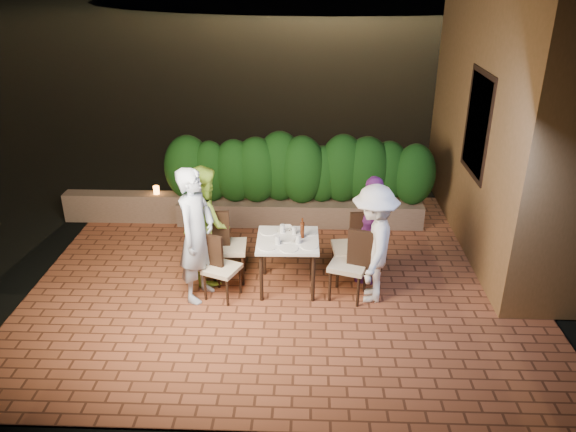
{
  "coord_description": "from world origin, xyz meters",
  "views": [
    {
      "loc": [
        0.31,
        -6.58,
        4.2
      ],
      "look_at": [
        0.07,
        0.26,
        1.05
      ],
      "focal_mm": 35.0,
      "sensor_mm": 36.0,
      "label": 1
    }
  ],
  "objects_px": {
    "dining_table": "(288,263)",
    "beer_bottle": "(302,228)",
    "chair_left_front": "(222,267)",
    "diner_green": "(206,223)",
    "parapet_lamp": "(156,190)",
    "diner_white": "(374,244)",
    "bowl": "(286,228)",
    "chair_left_back": "(229,245)",
    "chair_right_back": "(350,247)",
    "diner_blue": "(196,235)",
    "chair_right_front": "(349,263)",
    "diner_purple": "(373,229)"
  },
  "relations": [
    {
      "from": "beer_bottle",
      "to": "diner_white",
      "type": "relative_size",
      "value": 0.18
    },
    {
      "from": "chair_right_front",
      "to": "diner_purple",
      "type": "bearing_deg",
      "value": -107.95
    },
    {
      "from": "diner_purple",
      "to": "chair_left_back",
      "type": "bearing_deg",
      "value": -65.87
    },
    {
      "from": "chair_left_front",
      "to": "diner_white",
      "type": "relative_size",
      "value": 0.56
    },
    {
      "from": "chair_right_front",
      "to": "parapet_lamp",
      "type": "xyz_separation_m",
      "value": [
        -3.16,
        2.34,
        0.06
      ]
    },
    {
      "from": "diner_green",
      "to": "parapet_lamp",
      "type": "height_order",
      "value": "diner_green"
    },
    {
      "from": "diner_green",
      "to": "parapet_lamp",
      "type": "xyz_separation_m",
      "value": [
        -1.19,
        1.86,
        -0.27
      ]
    },
    {
      "from": "diner_blue",
      "to": "diner_white",
      "type": "distance_m",
      "value": 2.31
    },
    {
      "from": "chair_left_front",
      "to": "diner_blue",
      "type": "bearing_deg",
      "value": -158.97
    },
    {
      "from": "dining_table",
      "to": "beer_bottle",
      "type": "height_order",
      "value": "beer_bottle"
    },
    {
      "from": "beer_bottle",
      "to": "diner_blue",
      "type": "relative_size",
      "value": 0.16
    },
    {
      "from": "bowl",
      "to": "diner_white",
      "type": "bearing_deg",
      "value": -24.47
    },
    {
      "from": "chair_left_front",
      "to": "diner_green",
      "type": "bearing_deg",
      "value": 140.97
    },
    {
      "from": "diner_green",
      "to": "dining_table",
      "type": "bearing_deg",
      "value": -126.74
    },
    {
      "from": "diner_purple",
      "to": "parapet_lamp",
      "type": "xyz_separation_m",
      "value": [
        -3.51,
        1.87,
        -0.22
      ]
    },
    {
      "from": "bowl",
      "to": "diner_green",
      "type": "height_order",
      "value": "diner_green"
    },
    {
      "from": "dining_table",
      "to": "diner_purple",
      "type": "height_order",
      "value": "diner_purple"
    },
    {
      "from": "diner_blue",
      "to": "diner_green",
      "type": "height_order",
      "value": "diner_blue"
    },
    {
      "from": "dining_table",
      "to": "chair_right_back",
      "type": "height_order",
      "value": "chair_right_back"
    },
    {
      "from": "dining_table",
      "to": "bowl",
      "type": "xyz_separation_m",
      "value": [
        -0.03,
        0.3,
        0.4
      ]
    },
    {
      "from": "diner_green",
      "to": "parapet_lamp",
      "type": "relative_size",
      "value": 11.99
    },
    {
      "from": "diner_white",
      "to": "diner_purple",
      "type": "height_order",
      "value": "diner_white"
    },
    {
      "from": "chair_right_back",
      "to": "beer_bottle",
      "type": "bearing_deg",
      "value": 9.1
    },
    {
      "from": "diner_blue",
      "to": "diner_white",
      "type": "height_order",
      "value": "diner_blue"
    },
    {
      "from": "chair_right_front",
      "to": "chair_left_front",
      "type": "bearing_deg",
      "value": 20.7
    },
    {
      "from": "chair_left_front",
      "to": "chair_right_front",
      "type": "relative_size",
      "value": 0.89
    },
    {
      "from": "diner_purple",
      "to": "chair_right_front",
      "type": "bearing_deg",
      "value": -13.51
    },
    {
      "from": "diner_blue",
      "to": "diner_white",
      "type": "relative_size",
      "value": 1.14
    },
    {
      "from": "chair_right_back",
      "to": "diner_white",
      "type": "distance_m",
      "value": 0.6
    },
    {
      "from": "chair_left_front",
      "to": "parapet_lamp",
      "type": "height_order",
      "value": "chair_left_front"
    },
    {
      "from": "diner_purple",
      "to": "dining_table",
      "type": "bearing_deg",
      "value": -54.22
    },
    {
      "from": "diner_green",
      "to": "chair_left_front",
      "type": "bearing_deg",
      "value": -175.49
    },
    {
      "from": "diner_green",
      "to": "diner_white",
      "type": "xyz_separation_m",
      "value": [
        2.29,
        -0.5,
        -0.03
      ]
    },
    {
      "from": "dining_table",
      "to": "chair_left_front",
      "type": "height_order",
      "value": "chair_left_front"
    },
    {
      "from": "chair_right_front",
      "to": "diner_purple",
      "type": "relative_size",
      "value": 0.65
    },
    {
      "from": "dining_table",
      "to": "chair_left_back",
      "type": "distance_m",
      "value": 0.88
    },
    {
      "from": "chair_right_back",
      "to": "diner_blue",
      "type": "relative_size",
      "value": 0.57
    },
    {
      "from": "chair_left_back",
      "to": "chair_right_back",
      "type": "relative_size",
      "value": 1.0
    },
    {
      "from": "chair_left_front",
      "to": "chair_left_back",
      "type": "height_order",
      "value": "chair_left_back"
    },
    {
      "from": "beer_bottle",
      "to": "parapet_lamp",
      "type": "bearing_deg",
      "value": 140.73
    },
    {
      "from": "chair_left_back",
      "to": "parapet_lamp",
      "type": "xyz_separation_m",
      "value": [
        -1.51,
        1.91,
        0.05
      ]
    },
    {
      "from": "beer_bottle",
      "to": "chair_right_back",
      "type": "relative_size",
      "value": 0.27
    },
    {
      "from": "diner_green",
      "to": "chair_left_back",
      "type": "bearing_deg",
      "value": -122.96
    },
    {
      "from": "chair_right_back",
      "to": "diner_green",
      "type": "xyz_separation_m",
      "value": [
        -2.03,
        0.04,
        0.31
      ]
    },
    {
      "from": "dining_table",
      "to": "diner_green",
      "type": "xyz_separation_m",
      "value": [
        -1.16,
        0.28,
        0.46
      ]
    },
    {
      "from": "chair_right_front",
      "to": "diner_white",
      "type": "xyz_separation_m",
      "value": [
        0.31,
        -0.02,
        0.3
      ]
    },
    {
      "from": "bowl",
      "to": "chair_left_front",
      "type": "height_order",
      "value": "chair_left_front"
    },
    {
      "from": "chair_left_back",
      "to": "chair_right_front",
      "type": "bearing_deg",
      "value": -17.51
    },
    {
      "from": "diner_blue",
      "to": "diner_purple",
      "type": "relative_size",
      "value": 1.17
    },
    {
      "from": "dining_table",
      "to": "chair_left_front",
      "type": "xyz_separation_m",
      "value": [
        -0.87,
        -0.27,
        0.08
      ]
    }
  ]
}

